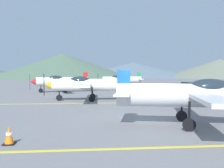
{
  "coord_description": "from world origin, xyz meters",
  "views": [
    {
      "loc": [
        -2.7,
        -11.57,
        2.26
      ],
      "look_at": [
        -0.21,
        14.0,
        1.2
      ],
      "focal_mm": 39.89,
      "sensor_mm": 36.0,
      "label": 1
    }
  ],
  "objects_px": {
    "airplane_mid": "(87,84)",
    "car_sedan": "(198,92)",
    "airplane_back": "(120,79)",
    "traffic_cone_side": "(9,135)",
    "airplane_far": "(60,81)",
    "airplane_near": "(196,94)"
  },
  "relations": [
    {
      "from": "airplane_mid",
      "to": "car_sedan",
      "type": "bearing_deg",
      "value": -15.79
    },
    {
      "from": "airplane_back",
      "to": "traffic_cone_side",
      "type": "xyz_separation_m",
      "value": [
        -7.51,
        -30.06,
        -1.08
      ]
    },
    {
      "from": "airplane_mid",
      "to": "car_sedan",
      "type": "relative_size",
      "value": 1.86
    },
    {
      "from": "airplane_far",
      "to": "airplane_back",
      "type": "xyz_separation_m",
      "value": [
        8.33,
        7.48,
        0.0
      ]
    },
    {
      "from": "airplane_far",
      "to": "car_sedan",
      "type": "distance_m",
      "value": 17.07
    },
    {
      "from": "airplane_near",
      "to": "traffic_cone_side",
      "type": "bearing_deg",
      "value": -163.85
    },
    {
      "from": "traffic_cone_side",
      "to": "airplane_near",
      "type": "bearing_deg",
      "value": 16.15
    },
    {
      "from": "car_sedan",
      "to": "airplane_far",
      "type": "bearing_deg",
      "value": 134.06
    },
    {
      "from": "traffic_cone_side",
      "to": "airplane_mid",
      "type": "bearing_deg",
      "value": 79.22
    },
    {
      "from": "airplane_far",
      "to": "car_sedan",
      "type": "height_order",
      "value": "airplane_far"
    },
    {
      "from": "airplane_mid",
      "to": "airplane_far",
      "type": "bearing_deg",
      "value": 108.3
    },
    {
      "from": "airplane_back",
      "to": "traffic_cone_side",
      "type": "distance_m",
      "value": 31.0
    },
    {
      "from": "airplane_back",
      "to": "airplane_mid",
      "type": "bearing_deg",
      "value": -106.36
    },
    {
      "from": "airplane_near",
      "to": "airplane_far",
      "type": "distance_m",
      "value": 22.0
    },
    {
      "from": "airplane_far",
      "to": "airplane_back",
      "type": "distance_m",
      "value": 11.2
    },
    {
      "from": "airplane_back",
      "to": "car_sedan",
      "type": "height_order",
      "value": "airplane_back"
    },
    {
      "from": "airplane_back",
      "to": "traffic_cone_side",
      "type": "relative_size",
      "value": 13.8
    },
    {
      "from": "airplane_back",
      "to": "traffic_cone_side",
      "type": "height_order",
      "value": "airplane_back"
    },
    {
      "from": "airplane_near",
      "to": "airplane_back",
      "type": "bearing_deg",
      "value": 89.25
    },
    {
      "from": "airplane_far",
      "to": "airplane_back",
      "type": "bearing_deg",
      "value": 41.94
    },
    {
      "from": "airplane_near",
      "to": "airplane_back",
      "type": "height_order",
      "value": "same"
    },
    {
      "from": "airplane_near",
      "to": "airplane_back",
      "type": "relative_size",
      "value": 1.0
    }
  ]
}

